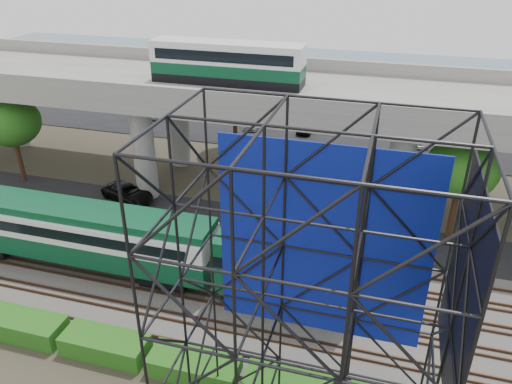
% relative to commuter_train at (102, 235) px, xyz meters
% --- Properties ---
extents(ground, '(140.00, 140.00, 0.00)m').
position_rel_commuter_train_xyz_m(ground, '(7.67, -2.00, -2.88)').
color(ground, '#474233').
rests_on(ground, ground).
extents(ballast_bed, '(90.00, 12.00, 0.20)m').
position_rel_commuter_train_xyz_m(ballast_bed, '(7.67, 0.00, -2.78)').
color(ballast_bed, slate).
rests_on(ballast_bed, ground).
extents(service_road, '(90.00, 5.00, 0.08)m').
position_rel_commuter_train_xyz_m(service_road, '(7.67, 8.50, -2.84)').
color(service_road, black).
rests_on(service_road, ground).
extents(parking_lot, '(90.00, 18.00, 0.08)m').
position_rel_commuter_train_xyz_m(parking_lot, '(7.67, 32.00, -2.84)').
color(parking_lot, black).
rests_on(parking_lot, ground).
extents(harbor_water, '(140.00, 40.00, 0.03)m').
position_rel_commuter_train_xyz_m(harbor_water, '(7.67, 54.00, -2.87)').
color(harbor_water, slate).
rests_on(harbor_water, ground).
extents(rail_tracks, '(90.00, 9.52, 0.16)m').
position_rel_commuter_train_xyz_m(rail_tracks, '(7.67, -0.00, -2.60)').
color(rail_tracks, '#472D1E').
rests_on(rail_tracks, ballast_bed).
extents(commuter_train, '(29.30, 3.06, 4.30)m').
position_rel_commuter_train_xyz_m(commuter_train, '(0.00, 0.00, 0.00)').
color(commuter_train, black).
rests_on(commuter_train, rail_tracks).
extents(overpass, '(80.00, 12.00, 12.40)m').
position_rel_commuter_train_xyz_m(overpass, '(7.39, 14.00, 5.33)').
color(overpass, '#9E9B93').
rests_on(overpass, ground).
extents(scaffold_tower, '(9.36, 6.36, 15.00)m').
position_rel_commuter_train_xyz_m(scaffold_tower, '(14.72, -9.98, 4.59)').
color(scaffold_tower, black).
rests_on(scaffold_tower, ground).
extents(hedge_strip, '(34.60, 1.80, 1.20)m').
position_rel_commuter_train_xyz_m(hedge_strip, '(8.68, -6.30, -2.32)').
color(hedge_strip, '#1A5212').
rests_on(hedge_strip, ground).
extents(trees, '(40.94, 16.94, 7.69)m').
position_rel_commuter_train_xyz_m(trees, '(3.01, 14.17, 2.69)').
color(trees, '#382314').
rests_on(trees, ground).
extents(suv, '(5.23, 3.80, 1.32)m').
position_rel_commuter_train_xyz_m(suv, '(-3.54, 9.25, -2.14)').
color(suv, black).
rests_on(suv, service_road).
extents(parked_cars, '(37.65, 9.73, 1.32)m').
position_rel_commuter_train_xyz_m(parked_cars, '(9.67, 31.54, -2.19)').
color(parked_cars, silver).
rests_on(parked_cars, parking_lot).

